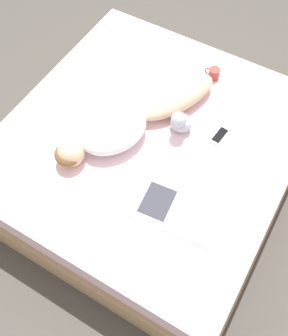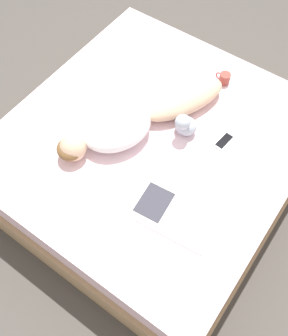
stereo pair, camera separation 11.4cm
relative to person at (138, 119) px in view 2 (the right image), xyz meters
name	(u,v)px [view 2 (the right image)]	position (x,y,z in m)	size (l,w,h in m)	color
ground_plane	(152,176)	(-0.13, 0.00, -0.63)	(12.00, 12.00, 0.00)	#4C4742
bed	(153,157)	(-0.13, 0.00, -0.36)	(1.91, 2.01, 0.54)	tan
person	(138,119)	(0.00, 0.00, 0.00)	(0.71, 1.21, 0.19)	#DBB28E
open_magazine	(173,212)	(-0.54, 0.39, -0.08)	(0.56, 0.37, 0.01)	silver
coffee_mug	(224,78)	(-0.27, -0.69, -0.05)	(0.11, 0.08, 0.08)	#993D33
cell_phone	(224,141)	(-0.53, -0.23, -0.08)	(0.08, 0.16, 0.01)	silver
plush_toy	(185,125)	(-0.28, -0.14, 0.00)	(0.15, 0.17, 0.21)	#B2BCCC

